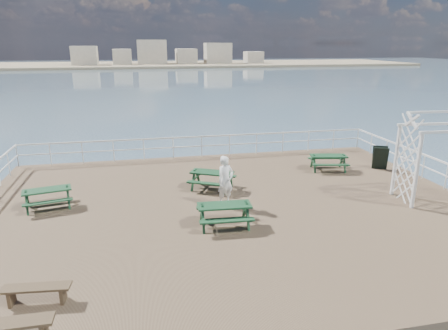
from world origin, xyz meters
TOP-DOWN VIEW (x-y plane):
  - ground at (0.00, 0.00)m, footprint 18.00×14.00m
  - sea_backdrop at (12.54, 134.07)m, footprint 300.00×300.00m
  - railing at (-0.07, 2.57)m, footprint 17.77×13.76m
  - picnic_table_a at (-6.41, 1.28)m, footprint 1.85×1.60m
  - picnic_table_b at (-0.34, 1.95)m, footprint 2.14×2.00m
  - picnic_table_c at (5.37, 3.34)m, footprint 1.88×1.63m
  - picnic_table_d at (-0.55, -1.47)m, footprint 1.78×1.47m
  - flat_bench_near at (-5.75, -5.80)m, footprint 1.70×0.41m
  - flat_bench_far at (-5.52, -4.54)m, footprint 1.52×0.51m
  - trellis_arbor at (7.60, -0.84)m, footprint 2.80×1.64m
  - sandwich_board at (7.80, 2.99)m, footprint 0.81×0.72m
  - person at (-0.16, 0.19)m, footprint 0.80×0.69m

SIDE VIEW (x-z plane):
  - sea_backdrop at x=12.54m, z-range -5.11..4.09m
  - ground at x=0.00m, z-range -0.30..0.00m
  - flat_bench_far at x=-5.52m, z-range 0.11..0.54m
  - flat_bench_near at x=-5.75m, z-range 0.12..0.61m
  - picnic_table_a at x=-6.41m, z-range 0.11..0.90m
  - picnic_table_c at x=5.37m, z-range 0.11..0.91m
  - picnic_table_b at x=-0.34m, z-range 0.12..0.94m
  - sandwich_board at x=7.80m, z-range -0.01..1.07m
  - picnic_table_d at x=-0.55m, z-range 0.12..0.95m
  - railing at x=-0.07m, z-range 0.32..1.42m
  - person at x=-0.16m, z-range 0.00..1.84m
  - trellis_arbor at x=7.60m, z-range -0.19..3.18m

